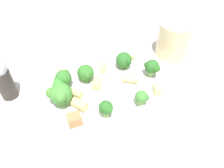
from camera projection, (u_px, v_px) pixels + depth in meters
The scene contains 20 objects.
ground_plane at pixel (112, 102), 0.44m from camera, with size 2.00×2.00×0.00m, color beige.
pasta_bowl at pixel (112, 94), 0.43m from camera, with size 0.26×0.26×0.04m.
broccoli_floret_0 at pixel (142, 97), 0.37m from camera, with size 0.02×0.03×0.03m.
broccoli_floret_1 at pixel (60, 94), 0.36m from camera, with size 0.04×0.04×0.05m.
broccoli_floret_2 at pixel (106, 108), 0.35m from camera, with size 0.02×0.03×0.03m.
broccoli_floret_3 at pixel (63, 78), 0.40m from camera, with size 0.03×0.03×0.04m.
broccoli_floret_4 at pixel (85, 74), 0.41m from camera, with size 0.03×0.03×0.04m.
broccoli_floret_5 at pixel (125, 60), 0.44m from camera, with size 0.03×0.03×0.04m.
broccoli_floret_6 at pixel (152, 67), 0.42m from camera, with size 0.03×0.03×0.04m.
rigatoni_0 at pixel (97, 84), 0.41m from camera, with size 0.02×0.02×0.03m, color #E0C67F.
rigatoni_1 at pixel (76, 93), 0.40m from camera, with size 0.01×0.01×0.02m, color #E0C67F.
rigatoni_2 at pixel (127, 56), 0.47m from camera, with size 0.01×0.01×0.03m, color #E0C67F.
rigatoni_3 at pixel (103, 67), 0.45m from camera, with size 0.01×0.01×0.03m, color #E0C67F.
rigatoni_4 at pixel (131, 79), 0.42m from camera, with size 0.01×0.01×0.03m, color #E0C67F.
rigatoni_5 at pixel (79, 104), 0.38m from camera, with size 0.02×0.02×0.03m, color #E0C67F.
rigatoni_6 at pixel (157, 89), 0.40m from camera, with size 0.01×0.01×0.02m, color #E0C67F.
chicken_chunk_0 at pixel (63, 74), 0.43m from camera, with size 0.02×0.02×0.01m, color tan.
chicken_chunk_1 at pixel (74, 119), 0.35m from camera, with size 0.02×0.02×0.02m, color #A87A4C.
drinking_glass at pixel (173, 42), 0.53m from camera, with size 0.08×0.08×0.09m.
pepper_shaker at pixel (4, 80), 0.42m from camera, with size 0.03×0.03×0.09m.
Camera 1 is at (0.27, 0.11, 0.34)m, focal length 35.00 mm.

